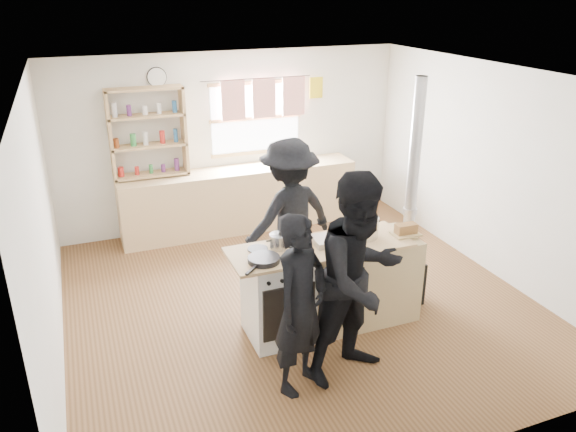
% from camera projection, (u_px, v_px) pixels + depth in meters
% --- Properties ---
extents(ground, '(5.00, 5.00, 0.01)m').
position_uv_depth(ground, '(298.00, 301.00, 6.37)').
color(ground, brown).
rests_on(ground, ground).
extents(back_counter, '(3.40, 0.55, 0.90)m').
position_uv_depth(back_counter, '(240.00, 199.00, 8.10)').
color(back_counter, '#D6B581').
rests_on(back_counter, ground).
extents(shelving_unit, '(1.00, 0.28, 1.20)m').
position_uv_depth(shelving_unit, '(148.00, 133.00, 7.40)').
color(shelving_unit, tan).
rests_on(shelving_unit, back_counter).
extents(thermos, '(0.10, 0.10, 0.28)m').
position_uv_depth(thermos, '(290.00, 154.00, 8.14)').
color(thermos, silver).
rests_on(thermos, back_counter).
extents(cooking_island, '(1.97, 0.64, 0.93)m').
position_uv_depth(cooking_island, '(332.00, 284.00, 5.76)').
color(cooking_island, white).
rests_on(cooking_island, ground).
extents(skillet_greens, '(0.43, 0.43, 0.05)m').
position_uv_depth(skillet_greens, '(264.00, 259.00, 5.21)').
color(skillet_greens, black).
rests_on(skillet_greens, cooking_island).
extents(roast_tray, '(0.38, 0.29, 0.06)m').
position_uv_depth(roast_tray, '(331.00, 239.00, 5.59)').
color(roast_tray, silver).
rests_on(roast_tray, cooking_island).
extents(stockpot_stove, '(0.20, 0.20, 0.17)m').
position_uv_depth(stockpot_stove, '(280.00, 241.00, 5.46)').
color(stockpot_stove, '#B3B3B6').
rests_on(stockpot_stove, cooking_island).
extents(stockpot_counter, '(0.32, 0.32, 0.24)m').
position_uv_depth(stockpot_counter, '(363.00, 227.00, 5.70)').
color(stockpot_counter, silver).
rests_on(stockpot_counter, cooking_island).
extents(bread_board, '(0.28, 0.21, 0.12)m').
position_uv_depth(bread_board, '(406.00, 230.00, 5.76)').
color(bread_board, tan).
rests_on(bread_board, cooking_island).
extents(flue_heater, '(0.35, 0.35, 2.50)m').
position_uv_depth(flue_heater, '(407.00, 248.00, 6.13)').
color(flue_heater, black).
rests_on(flue_heater, ground).
extents(person_near_left, '(0.71, 0.65, 1.64)m').
position_uv_depth(person_near_left, '(301.00, 305.00, 4.72)').
color(person_near_left, black).
rests_on(person_near_left, ground).
extents(person_near_right, '(1.10, 0.95, 1.93)m').
position_uv_depth(person_near_right, '(360.00, 278.00, 4.85)').
color(person_near_right, black).
rests_on(person_near_right, ground).
extents(person_far, '(1.29, 0.93, 1.79)m').
position_uv_depth(person_far, '(289.00, 216.00, 6.33)').
color(person_far, black).
rests_on(person_far, ground).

